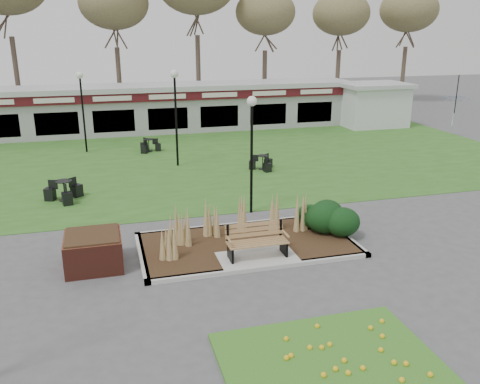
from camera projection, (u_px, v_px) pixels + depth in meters
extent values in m
plane|color=#515154|center=(259.00, 263.00, 14.11)|extent=(100.00, 100.00, 0.00)
cube|color=#32621F|center=(187.00, 160.00, 25.12)|extent=(34.00, 16.00, 0.02)
cube|color=#297320|center=(329.00, 362.00, 9.88)|extent=(4.20, 3.00, 0.08)
cube|color=#342115|center=(247.00, 244.00, 15.20)|extent=(6.22, 3.22, 0.12)
cube|color=#B7B7B2|center=(263.00, 268.00, 13.72)|extent=(6.40, 0.18, 0.12)
cube|color=#B7B7B2|center=(233.00, 225.00, 16.67)|extent=(6.40, 0.18, 0.12)
cube|color=#B7B7B2|center=(142.00, 256.00, 14.41)|extent=(0.18, 3.40, 0.12)
cube|color=#B7B7B2|center=(342.00, 234.00, 15.98)|extent=(0.18, 3.40, 0.12)
cube|color=#B7B7B2|center=(257.00, 259.00, 14.23)|extent=(2.20, 1.20, 0.13)
cone|color=#A29051|center=(181.00, 226.00, 14.89)|extent=(0.36, 0.36, 1.15)
cone|color=#A29051|center=(212.00, 218.00, 15.51)|extent=(0.36, 0.36, 1.15)
cone|color=#A29051|center=(244.00, 213.00, 15.97)|extent=(0.36, 0.36, 1.15)
cone|color=#A29051|center=(274.00, 212.00, 16.01)|extent=(0.36, 0.36, 1.15)
cone|color=#A29051|center=(302.00, 214.00, 15.85)|extent=(0.36, 0.36, 1.15)
cone|color=#A29051|center=(168.00, 238.00, 14.03)|extent=(0.36, 0.36, 1.15)
ellipsoid|color=black|center=(325.00, 217.00, 15.87)|extent=(1.21, 1.10, 0.99)
ellipsoid|color=black|center=(342.00, 222.00, 15.62)|extent=(1.10, 1.00, 0.90)
ellipsoid|color=black|center=(327.00, 213.00, 16.43)|extent=(1.06, 0.96, 0.86)
ellipsoid|color=black|center=(310.00, 216.00, 16.29)|extent=(0.92, 0.84, 0.76)
cube|color=#A27E49|center=(258.00, 243.00, 14.08)|extent=(1.70, 0.57, 0.04)
cube|color=#A27E49|center=(254.00, 229.00, 14.28)|extent=(1.70, 0.13, 0.44)
cube|color=black|center=(230.00, 253.00, 13.95)|extent=(0.06, 0.55, 0.42)
cube|color=black|center=(284.00, 247.00, 14.34)|extent=(0.06, 0.55, 0.42)
cube|color=black|center=(228.00, 233.00, 14.08)|extent=(0.06, 0.06, 0.50)
cube|color=black|center=(281.00, 228.00, 14.47)|extent=(0.06, 0.06, 0.50)
cube|color=#A27E49|center=(229.00, 240.00, 13.80)|extent=(0.05, 0.50, 0.04)
cube|color=#A27E49|center=(286.00, 234.00, 14.21)|extent=(0.05, 0.50, 0.04)
cube|color=maroon|center=(94.00, 251.00, 13.79)|extent=(1.50, 1.50, 0.90)
cube|color=#342115|center=(92.00, 235.00, 13.64)|extent=(1.40, 1.40, 0.06)
cube|color=#9C9C9F|center=(165.00, 110.00, 32.07)|extent=(24.00, 3.00, 2.60)
cube|color=#4C1016|center=(167.00, 96.00, 30.32)|extent=(24.00, 0.18, 0.55)
cube|color=silver|center=(164.00, 87.00, 31.62)|extent=(24.60, 3.40, 0.30)
cube|color=silver|center=(167.00, 97.00, 30.22)|extent=(22.00, 0.02, 0.28)
cube|color=black|center=(168.00, 119.00, 30.83)|extent=(22.00, 0.10, 1.30)
cube|color=silver|center=(372.00, 106.00, 33.63)|extent=(4.00, 3.00, 2.60)
cube|color=silver|center=(374.00, 85.00, 33.20)|extent=(4.40, 3.40, 0.25)
cylinder|color=#47382B|center=(25.00, 81.00, 36.75)|extent=(0.36, 0.36, 5.17)
cylinder|color=#47382B|center=(111.00, 79.00, 38.26)|extent=(0.36, 0.36, 5.17)
cylinder|color=#47382B|center=(189.00, 77.00, 39.77)|extent=(0.36, 0.36, 5.17)
cylinder|color=#47382B|center=(262.00, 75.00, 41.28)|extent=(0.36, 0.36, 5.17)
cylinder|color=#47382B|center=(330.00, 74.00, 42.79)|extent=(0.36, 0.36, 5.17)
ellipsoid|color=brown|center=(334.00, 0.00, 41.01)|extent=(5.24, 5.24, 3.93)
cylinder|color=#47382B|center=(393.00, 72.00, 44.30)|extent=(0.36, 0.36, 5.17)
ellipsoid|color=brown|center=(399.00, 1.00, 42.52)|extent=(5.24, 5.24, 3.93)
cylinder|color=black|center=(176.00, 123.00, 23.49)|extent=(0.10, 0.10, 4.12)
sphere|color=white|center=(174.00, 74.00, 22.80)|extent=(0.37, 0.37, 0.37)
cylinder|color=black|center=(252.00, 161.00, 17.45)|extent=(0.09, 0.09, 3.77)
sphere|color=white|center=(252.00, 101.00, 16.82)|extent=(0.34, 0.34, 0.34)
cylinder|color=black|center=(83.00, 116.00, 26.18)|extent=(0.10, 0.10, 3.83)
sphere|color=white|center=(80.00, 75.00, 25.55)|extent=(0.34, 0.34, 0.34)
cylinder|color=black|center=(65.00, 200.00, 19.21)|extent=(0.45, 0.45, 0.03)
cylinder|color=black|center=(64.00, 191.00, 19.10)|extent=(0.05, 0.05, 0.74)
cylinder|color=black|center=(63.00, 181.00, 18.99)|extent=(0.62, 0.62, 0.03)
cube|color=black|center=(77.00, 190.00, 19.60)|extent=(0.49, 0.49, 0.47)
cube|color=black|center=(50.00, 194.00, 19.17)|extent=(0.44, 0.44, 0.47)
cube|color=black|center=(67.00, 199.00, 18.67)|extent=(0.42, 0.42, 0.47)
cylinder|color=black|center=(149.00, 151.00, 26.89)|extent=(0.38, 0.38, 0.03)
cylinder|color=black|center=(149.00, 145.00, 26.80)|extent=(0.04, 0.04, 0.63)
cylinder|color=black|center=(148.00, 139.00, 26.70)|extent=(0.52, 0.52, 0.02)
cube|color=black|center=(158.00, 147.00, 26.93)|extent=(0.31, 0.31, 0.40)
cube|color=black|center=(144.00, 146.00, 27.17)|extent=(0.40, 0.40, 0.40)
cube|color=black|center=(145.00, 149.00, 26.40)|extent=(0.41, 0.41, 0.40)
cylinder|color=black|center=(263.00, 169.00, 23.45)|extent=(0.38, 0.38, 0.03)
cylinder|color=black|center=(263.00, 162.00, 23.36)|extent=(0.04, 0.04, 0.62)
cylinder|color=black|center=(263.00, 156.00, 23.26)|extent=(0.52, 0.52, 0.02)
cube|color=black|center=(268.00, 163.00, 23.77)|extent=(0.41, 0.41, 0.40)
cube|color=black|center=(252.00, 165.00, 23.44)|extent=(0.38, 0.38, 0.40)
cube|color=black|center=(267.00, 167.00, 22.98)|extent=(0.34, 0.34, 0.40)
cylinder|color=black|center=(453.00, 120.00, 29.73)|extent=(0.06, 0.06, 2.20)
imported|color=#3166AB|center=(455.00, 111.00, 29.57)|extent=(2.14, 2.17, 1.90)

